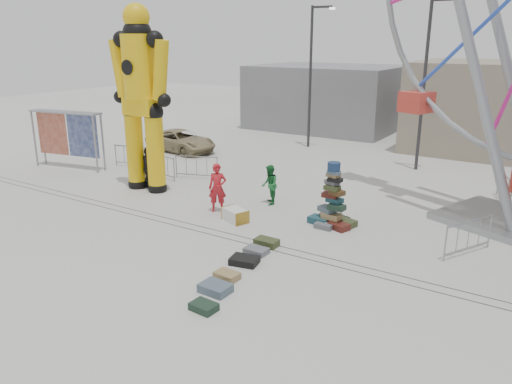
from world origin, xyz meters
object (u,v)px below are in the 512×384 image
Objects in this scene: barricade_dummy_a at (133,156)px; pedestrian_red at (218,188)px; lamp_post_left at (312,70)px; banner_scaffold at (66,126)px; barricade_wheel_back at (504,189)px; lamp_post_right at (427,77)px; pedestrian_green at (270,185)px; barricade_dummy_c at (197,167)px; crash_test_dummy at (141,93)px; steamer_trunk at (235,215)px; suitcase_tower at (332,208)px; barricade_wheel_front at (468,237)px; parked_suv at (181,141)px; pedestrian_black at (148,168)px.

barricade_dummy_a is 1.09× the size of pedestrian_red.
banner_scaffold is (-7.75, -11.12, -2.34)m from lamp_post_left.
lamp_post_left is 4.00× the size of barricade_wheel_back.
pedestrian_green is (-3.42, -8.59, -3.70)m from lamp_post_right.
lamp_post_right reaches higher than barricade_wheel_back.
barricade_dummy_a is at bearing -119.98° from lamp_post_left.
crash_test_dummy is at bearing -124.93° from barricade_dummy_c.
banner_scaffold is 2.56× the size of pedestrian_green.
lamp_post_right is at bearing 125.19° from pedestrian_green.
pedestrian_red is at bearing -18.09° from banner_scaffold.
steamer_trunk is 0.48× the size of barricade_dummy_a.
steamer_trunk is at bearing -56.53° from pedestrian_red.
banner_scaffold is at bearing -156.19° from barricade_dummy_a.
lamp_post_left is 4.00× the size of barricade_dummy_c.
steamer_trunk is at bearing -107.57° from lamp_post_right.
pedestrian_red is at bearing -155.72° from suitcase_tower.
banner_scaffold is 2.00× the size of barricade_dummy_a.
barricade_dummy_c is at bearing 5.14° from banner_scaffold.
parked_suv is (-16.76, 6.37, 0.06)m from barricade_wheel_front.
barricade_wheel_back is (7.73, 7.56, 0.32)m from steamer_trunk.
barricade_dummy_c and barricade_wheel_front have the same top height.
lamp_post_left reaches higher than barricade_wheel_front.
suitcase_tower reaches higher than barricade_wheel_back.
barricade_wheel_back is 1.28× the size of pedestrian_green.
barricade_dummy_c is at bearing 175.50° from suitcase_tower.
lamp_post_left is at bearing -40.98° from parked_suv.
lamp_post_left is at bearing 79.31° from crash_test_dummy.
lamp_post_left is 11.87m from crash_test_dummy.
barricade_dummy_c is (-7.80, 2.17, -0.08)m from suitcase_tower.
barricade_dummy_c is at bearing 106.92° from barricade_wheel_front.
pedestrian_green is at bearing -8.32° from banner_scaffold.
barricade_dummy_c is 2.49m from pedestrian_black.
steamer_trunk is at bearing -33.86° from pedestrian_green.
crash_test_dummy is 5.00× the size of pedestrian_green.
parked_suv is at bearing -35.16° from pedestrian_black.
pedestrian_black is at bearing -99.36° from lamp_post_left.
barricade_wheel_back is (13.17, 6.37, -3.57)m from crash_test_dummy.
crash_test_dummy reaches higher than parked_suv.
steamer_trunk is 0.48× the size of barricade_dummy_c.
pedestrian_black reaches higher than parked_suv.
steamer_trunk is at bearing -74.64° from lamp_post_left.
suitcase_tower is (6.61, -11.39, -3.85)m from lamp_post_left.
banner_scaffold is 18.88m from barricade_wheel_front.
lamp_post_left is 13.10m from pedestrian_red.
barricade_wheel_front is at bearing -66.81° from lamp_post_right.
barricade_dummy_c is 0.45× the size of parked_suv.
banner_scaffold is at bearing 19.96° from pedestrian_black.
suitcase_tower is 8.10m from barricade_dummy_c.
pedestrian_green is at bearing -113.45° from parked_suv.
suitcase_tower is 1.23× the size of pedestrian_red.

